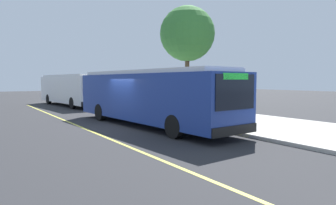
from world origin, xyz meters
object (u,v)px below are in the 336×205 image
Objects in this scene: transit_bus_second at (71,89)px; pedestrian_commuter at (168,100)px; waiting_bench at (205,107)px; route_sign_post at (198,89)px; transit_bus_main at (149,95)px.

transit_bus_second is 12.50m from pedestrian_commuter.
waiting_bench is (13.75, 4.94, -0.98)m from transit_bus_second.
waiting_bench is 2.53m from pedestrian_commuter.
route_sign_post is (16.53, 2.10, 0.34)m from transit_bus_second.
transit_bus_second and route_sign_post have the same top height.
transit_bus_main reaches higher than waiting_bench.
route_sign_post is (2.78, -2.84, 1.32)m from waiting_bench.
route_sign_post is 1.66× the size of pedestrian_commuter.
transit_bus_second is 14.64m from waiting_bench.
transit_bus_second reaches higher than waiting_bench.
transit_bus_main is 7.52× the size of waiting_bench.
waiting_bench is 4.19m from route_sign_post.
pedestrian_commuter is (12.10, 3.08, -0.50)m from transit_bus_second.
transit_bus_main reaches higher than pedestrian_commuter.
transit_bus_main is at bearing -73.34° from waiting_bench.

